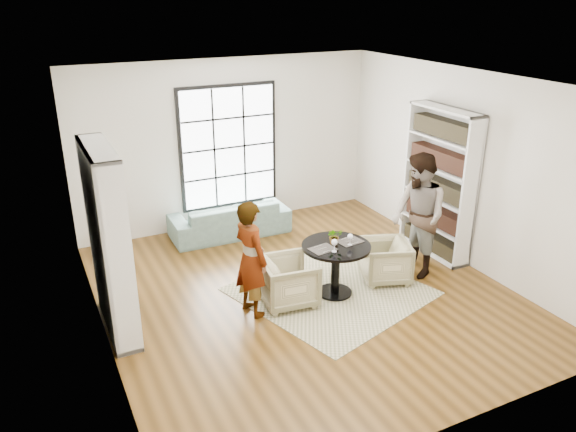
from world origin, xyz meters
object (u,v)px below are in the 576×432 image
person_right (418,216)px  flower_centerpiece (335,236)px  wine_glass_left (334,243)px  wine_glass_right (350,237)px  armchair_left (289,281)px  armchair_right (385,261)px  person_left (251,259)px  sofa (230,218)px  pedestal_table (336,259)px

person_right → flower_centerpiece: size_ratio=8.01×
wine_glass_left → wine_glass_right: wine_glass_left is taller
armchair_left → person_right: person_right is taller
armchair_right → person_left: (-2.14, 0.03, 0.49)m
sofa → person_right: person_right is taller
wine_glass_left → flower_centerpiece: flower_centerpiece is taller
person_right → wine_glass_left: 1.58m
pedestal_table → armchair_right: size_ratio=1.41×
pedestal_table → person_left: person_left is taller
sofa → wine_glass_right: wine_glass_right is taller
armchair_left → flower_centerpiece: size_ratio=3.14×
wine_glass_left → flower_centerpiece: (0.13, 0.22, -0.02)m
person_left → wine_glass_left: size_ratio=8.61×
armchair_left → wine_glass_left: wine_glass_left is taller
sofa → person_left: (-0.66, -2.59, 0.50)m
pedestal_table → flower_centerpiece: 0.33m
person_right → pedestal_table: bearing=-81.0°
wine_glass_right → flower_centerpiece: flower_centerpiece is taller
person_right → flower_centerpiece: bearing=-83.0°
person_left → wine_glass_right: size_ratio=9.34×
armchair_right → person_left: bearing=-71.0°
sofa → person_right: 3.37m
wine_glass_right → wine_glass_left: bearing=-164.0°
person_left → flower_centerpiece: (1.25, -0.02, 0.09)m
sofa → armchair_left: 2.59m
sofa → armchair_left: size_ratio=2.82×
armchair_right → wine_glass_left: 1.20m
pedestal_table → sofa: (-0.60, 2.66, -0.26)m
flower_centerpiece → person_right: bearing=-0.5°
wine_glass_right → flower_centerpiece: 0.22m
armchair_right → flower_centerpiece: 1.05m
sofa → wine_glass_right: bearing=106.7°
pedestal_table → wine_glass_right: wine_glass_right is taller
armchair_left → person_right: (2.14, -0.03, 0.61)m
person_right → wine_glass_right: bearing=-77.1°
armchair_right → person_left: person_left is taller
person_right → wine_glass_right: person_right is taller
armchair_left → person_right: 2.22m
person_left → person_right: 2.69m
wine_glass_left → wine_glass_right: size_ratio=1.08×
armchair_right → wine_glass_left: wine_glass_left is taller
sofa → armchair_right: 3.01m
armchair_left → armchair_right: 1.59m
sofa → wine_glass_right: size_ratio=12.10×
person_right → wine_glass_left: (-1.57, -0.21, -0.04)m
armchair_right → flower_centerpiece: (-0.88, 0.01, 0.58)m
pedestal_table → person_left: 1.28m
armchair_right → person_left: 2.19m
person_right → wine_glass_right: 1.27m
person_left → wine_glass_left: person_left is taller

